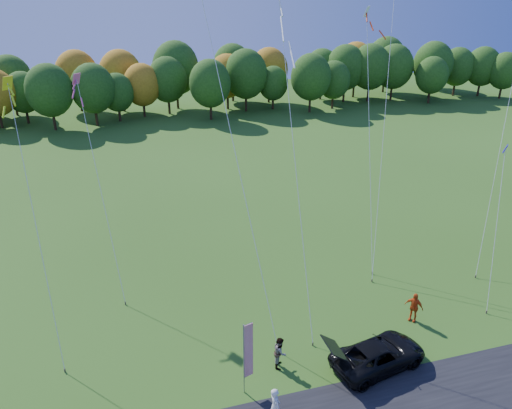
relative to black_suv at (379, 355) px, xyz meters
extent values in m
plane|color=#2D5316|center=(-4.70, 0.45, -0.71)|extent=(160.00, 160.00, 0.00)
imported|color=black|center=(0.00, 0.00, 0.00)|extent=(5.51, 3.35, 1.43)
imported|color=silver|center=(-6.27, -1.99, 0.26)|extent=(0.54, 0.76, 1.96)
imported|color=gray|center=(-4.87, 1.45, 0.15)|extent=(0.93, 1.03, 1.74)
imported|color=#CB4413|center=(3.85, 2.87, 0.21)|extent=(1.03, 1.12, 1.85)
cylinder|color=#999999|center=(-7.12, 0.16, 1.30)|extent=(0.06, 0.06, 4.03)
cube|color=red|center=(-6.88, 0.23, 1.70)|extent=(0.49, 0.17, 3.02)
cube|color=navy|center=(-6.88, 0.26, 2.82)|extent=(0.49, 0.16, 0.79)
cylinder|color=#4C3F33|center=(-4.62, 2.46, -0.61)|extent=(0.08, 0.08, 0.20)
cylinder|color=#4C3F33|center=(3.56, 7.22, -0.61)|extent=(0.08, 0.08, 0.20)
cylinder|color=#4C3F33|center=(-2.63, 2.40, -0.61)|extent=(0.08, 0.08, 0.20)
cylinder|color=#4C3F33|center=(10.52, 5.72, -0.61)|extent=(0.08, 0.08, 0.20)
cylinder|color=#4C3F33|center=(-15.58, 4.06, -0.61)|extent=(0.08, 0.08, 0.20)
cube|color=yellow|center=(-16.78, 11.03, 12.73)|extent=(1.22, 1.22, 1.44)
cylinder|color=#4C3F33|center=(4.05, 8.10, -0.61)|extent=(0.08, 0.08, 0.20)
cube|color=white|center=(5.84, 15.40, 15.67)|extent=(1.23, 1.23, 1.46)
cylinder|color=#4C3F33|center=(-12.31, 9.17, -0.61)|extent=(0.08, 0.08, 0.20)
cube|color=#F35195|center=(-13.67, 15.96, 11.97)|extent=(1.18, 1.18, 1.40)
cylinder|color=#4C3F33|center=(8.51, 2.18, -0.61)|extent=(0.08, 0.08, 0.20)
cube|color=#250DBD|center=(10.56, 5.54, 8.42)|extent=(0.86, 0.86, 1.01)
camera|label=1|loc=(-11.72, -17.67, 17.50)|focal=35.00mm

